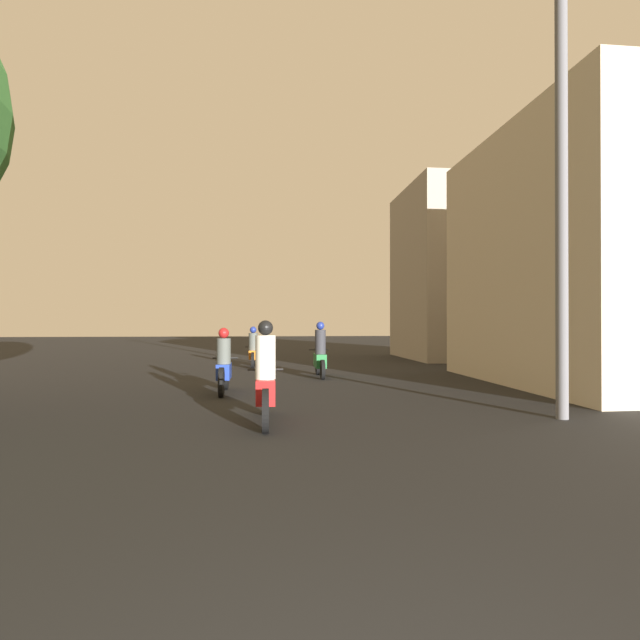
{
  "coord_description": "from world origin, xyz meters",
  "views": [
    {
      "loc": [
        -0.43,
        -1.05,
        1.6
      ],
      "look_at": [
        1.54,
        16.84,
        1.72
      ],
      "focal_mm": 28.0,
      "sensor_mm": 36.0,
      "label": 1
    }
  ],
  "objects_px": {
    "building_right_near": "(588,257)",
    "motorcycle_red": "(265,382)",
    "motorcycle_green": "(320,355)",
    "utility_pole_near": "(561,173)",
    "motorcycle_blue": "(224,367)",
    "building_right_far": "(467,274)",
    "motorcycle_orange": "(253,351)"
  },
  "relations": [
    {
      "from": "utility_pole_near",
      "to": "motorcycle_green",
      "type": "bearing_deg",
      "value": 115.7
    },
    {
      "from": "motorcycle_red",
      "to": "motorcycle_green",
      "type": "relative_size",
      "value": 1.08
    },
    {
      "from": "building_right_far",
      "to": "utility_pole_near",
      "type": "xyz_separation_m",
      "value": [
        -4.3,
        -14.22,
        0.24
      ]
    },
    {
      "from": "motorcycle_red",
      "to": "motorcycle_orange",
      "type": "bearing_deg",
      "value": 86.45
    },
    {
      "from": "motorcycle_green",
      "to": "building_right_far",
      "type": "height_order",
      "value": "building_right_far"
    },
    {
      "from": "motorcycle_blue",
      "to": "motorcycle_green",
      "type": "height_order",
      "value": "motorcycle_green"
    },
    {
      "from": "motorcycle_blue",
      "to": "utility_pole_near",
      "type": "bearing_deg",
      "value": -37.32
    },
    {
      "from": "motorcycle_blue",
      "to": "building_right_far",
      "type": "xyz_separation_m",
      "value": [
        10.18,
        10.48,
        3.28
      ]
    },
    {
      "from": "motorcycle_blue",
      "to": "motorcycle_green",
      "type": "xyz_separation_m",
      "value": [
        2.57,
        3.15,
        0.04
      ]
    },
    {
      "from": "motorcycle_green",
      "to": "building_right_far",
      "type": "xyz_separation_m",
      "value": [
        7.61,
        7.33,
        3.24
      ]
    },
    {
      "from": "motorcycle_orange",
      "to": "utility_pole_near",
      "type": "distance_m",
      "value": 12.28
    },
    {
      "from": "motorcycle_blue",
      "to": "motorcycle_orange",
      "type": "bearing_deg",
      "value": 80.8
    },
    {
      "from": "motorcycle_red",
      "to": "building_right_near",
      "type": "xyz_separation_m",
      "value": [
        8.49,
        4.27,
        2.69
      ]
    },
    {
      "from": "building_right_near",
      "to": "utility_pole_near",
      "type": "bearing_deg",
      "value": -128.63
    },
    {
      "from": "building_right_near",
      "to": "motorcycle_blue",
      "type": "bearing_deg",
      "value": -175.74
    },
    {
      "from": "motorcycle_red",
      "to": "motorcycle_blue",
      "type": "xyz_separation_m",
      "value": [
        -0.95,
        3.56,
        -0.05
      ]
    },
    {
      "from": "motorcycle_red",
      "to": "motorcycle_green",
      "type": "bearing_deg",
      "value": 70.42
    },
    {
      "from": "motorcycle_red",
      "to": "building_right_far",
      "type": "height_order",
      "value": "building_right_far"
    },
    {
      "from": "building_right_far",
      "to": "motorcycle_orange",
      "type": "bearing_deg",
      "value": -158.77
    },
    {
      "from": "building_right_near",
      "to": "building_right_far",
      "type": "xyz_separation_m",
      "value": [
        0.74,
        9.77,
        0.54
      ]
    },
    {
      "from": "motorcycle_orange",
      "to": "building_right_far",
      "type": "relative_size",
      "value": 0.24
    },
    {
      "from": "building_right_near",
      "to": "motorcycle_red",
      "type": "bearing_deg",
      "value": -153.33
    },
    {
      "from": "motorcycle_orange",
      "to": "motorcycle_green",
      "type": "bearing_deg",
      "value": -67.8
    },
    {
      "from": "motorcycle_green",
      "to": "utility_pole_near",
      "type": "height_order",
      "value": "utility_pole_near"
    },
    {
      "from": "motorcycle_blue",
      "to": "building_right_near",
      "type": "height_order",
      "value": "building_right_near"
    },
    {
      "from": "motorcycle_blue",
      "to": "motorcycle_green",
      "type": "distance_m",
      "value": 4.07
    },
    {
      "from": "utility_pole_near",
      "to": "motorcycle_red",
      "type": "bearing_deg",
      "value": 177.91
    },
    {
      "from": "motorcycle_blue",
      "to": "building_right_far",
      "type": "height_order",
      "value": "building_right_far"
    },
    {
      "from": "building_right_far",
      "to": "building_right_near",
      "type": "bearing_deg",
      "value": -94.35
    },
    {
      "from": "motorcycle_orange",
      "to": "building_right_near",
      "type": "xyz_separation_m",
      "value": [
        8.93,
        -6.02,
        2.75
      ]
    },
    {
      "from": "motorcycle_green",
      "to": "utility_pole_near",
      "type": "relative_size",
      "value": 0.24
    },
    {
      "from": "building_right_far",
      "to": "utility_pole_near",
      "type": "height_order",
      "value": "utility_pole_near"
    }
  ]
}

